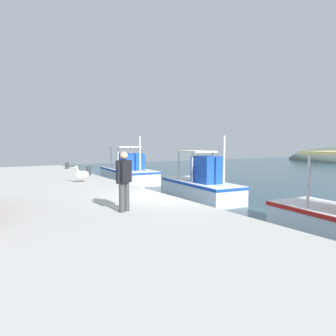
# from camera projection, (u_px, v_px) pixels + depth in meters

# --- Properties ---
(quay_pier) EXTENTS (36.00, 10.00, 0.80)m
(quay_pier) POSITION_uv_depth(u_px,v_px,m) (16.00, 225.00, 8.43)
(quay_pier) COLOR #B2B2AD
(quay_pier) RESTS_ON ground
(fishing_boat_nearest) EXTENTS (6.15, 2.57, 3.13)m
(fishing_boat_nearest) POSITION_uv_depth(u_px,v_px,m) (128.00, 172.00, 20.92)
(fishing_boat_nearest) COLOR white
(fishing_boat_nearest) RESTS_ON ground
(fishing_boat_second) EXTENTS (5.11, 2.12, 2.99)m
(fishing_boat_second) POSITION_uv_depth(u_px,v_px,m) (201.00, 185.00, 14.52)
(fishing_boat_second) COLOR white
(fishing_boat_second) RESTS_ON ground
(pelican) EXTENTS (0.38, 0.95, 0.82)m
(pelican) POSITION_uv_depth(u_px,v_px,m) (82.00, 174.00, 14.56)
(pelican) COLOR tan
(pelican) RESTS_ON quay_pier
(fisherman_standing) EXTENTS (0.40, 0.53, 1.65)m
(fisherman_standing) POSITION_uv_depth(u_px,v_px,m) (124.00, 179.00, 8.27)
(fisherman_standing) COLOR #3F3F42
(fisherman_standing) RESTS_ON quay_pier
(mooring_bollard_nearest) EXTENTS (0.24, 0.24, 0.46)m
(mooring_bollard_nearest) POSITION_uv_depth(u_px,v_px,m) (67.00, 166.00, 22.40)
(mooring_bollard_nearest) COLOR #333338
(mooring_bollard_nearest) RESTS_ON quay_pier
(mooring_bollard_second) EXTENTS (0.26, 0.26, 0.52)m
(mooring_bollard_second) POSITION_uv_depth(u_px,v_px,m) (89.00, 171.00, 17.83)
(mooring_bollard_second) COLOR #333338
(mooring_bollard_second) RESTS_ON quay_pier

